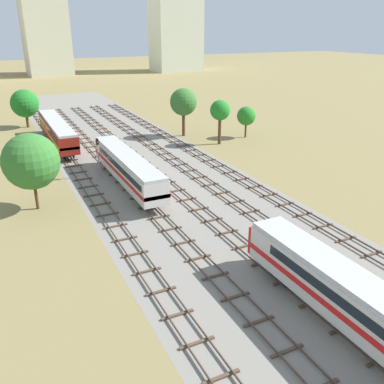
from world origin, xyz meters
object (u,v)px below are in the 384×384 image
Objects in this scene: diesel_railcar_centre_left_nearest at (362,305)px; signal_post_near at (98,152)px; passenger_coach_far_left_mid at (57,130)px; diesel_railcar_left_near at (127,166)px.

signal_post_near is (-6.90, 37.21, 0.75)m from diesel_railcar_centre_left_nearest.
passenger_coach_far_left_mid is at bearing 97.08° from signal_post_near.
signal_post_near reaches higher than passenger_coach_far_left_mid.
passenger_coach_far_left_mid is at bearing 99.38° from diesel_railcar_centre_left_nearest.
diesel_railcar_left_near and passenger_coach_far_left_mid have the same top height.
passenger_coach_far_left_mid is 18.68m from signal_post_near.
diesel_railcar_left_near is 5.51m from signal_post_near.
diesel_railcar_centre_left_nearest is 37.85m from signal_post_near.
diesel_railcar_left_near is 0.93× the size of passenger_coach_far_left_mid.
signal_post_near is at bearing -82.92° from passenger_coach_far_left_mid.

